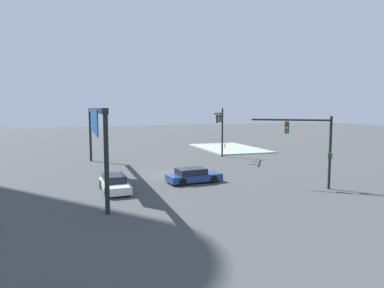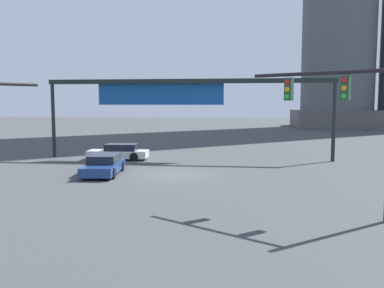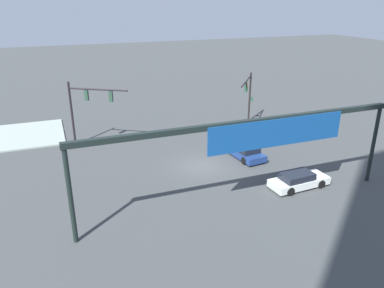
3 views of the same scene
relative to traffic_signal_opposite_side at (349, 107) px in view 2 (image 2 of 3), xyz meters
The scene contains 5 objects.
ground_plane 12.40m from the traffic_signal_opposite_side, 135.10° to the left, with size 189.08×189.08×0.00m, color #3E4243.
traffic_signal_opposite_side is the anchor object (origin of this frame).
overhead_sign_gantry 17.74m from the traffic_signal_opposite_side, 120.11° to the left, with size 22.23×0.43×6.18m.
sedan_car_approaching 15.10m from the traffic_signal_opposite_side, 148.19° to the left, with size 2.32×4.66×1.21m.
sedan_car_waiting_far 19.96m from the traffic_signal_opposite_side, 133.38° to the left, with size 4.65×2.01×1.21m.
Camera 2 is at (4.24, -24.84, 4.40)m, focal length 39.00 mm.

